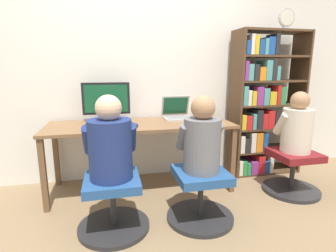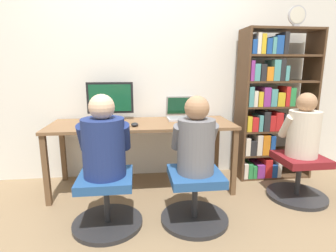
{
  "view_description": "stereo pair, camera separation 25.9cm",
  "coord_description": "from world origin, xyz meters",
  "px_view_note": "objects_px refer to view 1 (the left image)",
  "views": [
    {
      "loc": [
        -0.31,
        -2.32,
        1.27
      ],
      "look_at": [
        0.25,
        0.15,
        0.72
      ],
      "focal_mm": 28.0,
      "sensor_mm": 36.0,
      "label": 1
    },
    {
      "loc": [
        -0.05,
        -2.37,
        1.27
      ],
      "look_at": [
        0.25,
        0.15,
        0.72
      ],
      "focal_mm": 28.0,
      "sensor_mm": 36.0,
      "label": 2
    }
  ],
  "objects_px": {
    "person_at_laptop": "(202,139)",
    "office_chair_left": "(113,204)",
    "person_near_shelf": "(297,126)",
    "keyboard": "(105,127)",
    "bookshelf": "(260,107)",
    "desk_clock": "(287,18)",
    "office_chair_right": "(201,195)",
    "office_chair_side": "(292,172)",
    "desktop_monitor": "(106,101)",
    "laptop": "(178,114)",
    "person_at_monitor": "(110,144)"
  },
  "relations": [
    {
      "from": "person_at_laptop",
      "to": "bookshelf",
      "type": "relative_size",
      "value": 0.37
    },
    {
      "from": "laptop",
      "to": "office_chair_left",
      "type": "distance_m",
      "value": 1.3
    },
    {
      "from": "office_chair_right",
      "to": "keyboard",
      "type": "bearing_deg",
      "value": 144.51
    },
    {
      "from": "desk_clock",
      "to": "office_chair_side",
      "type": "bearing_deg",
      "value": -103.53
    },
    {
      "from": "laptop",
      "to": "office_chair_right",
      "type": "relative_size",
      "value": 0.57
    },
    {
      "from": "desktop_monitor",
      "to": "person_at_laptop",
      "type": "relative_size",
      "value": 0.79
    },
    {
      "from": "laptop",
      "to": "office_chair_left",
      "type": "bearing_deg",
      "value": -130.68
    },
    {
      "from": "person_at_laptop",
      "to": "laptop",
      "type": "bearing_deg",
      "value": 87.82
    },
    {
      "from": "office_chair_left",
      "to": "desk_clock",
      "type": "relative_size",
      "value": 2.64
    },
    {
      "from": "desktop_monitor",
      "to": "keyboard",
      "type": "bearing_deg",
      "value": -92.61
    },
    {
      "from": "keyboard",
      "to": "bookshelf",
      "type": "bearing_deg",
      "value": 9.6
    },
    {
      "from": "office_chair_right",
      "to": "office_chair_side",
      "type": "xyz_separation_m",
      "value": [
        1.12,
        0.29,
        0.0
      ]
    },
    {
      "from": "person_at_laptop",
      "to": "person_near_shelf",
      "type": "xyz_separation_m",
      "value": [
        1.12,
        0.29,
        -0.01
      ]
    },
    {
      "from": "office_chair_right",
      "to": "person_at_monitor",
      "type": "xyz_separation_m",
      "value": [
        -0.73,
        0.03,
        0.5
      ]
    },
    {
      "from": "desktop_monitor",
      "to": "person_near_shelf",
      "type": "xyz_separation_m",
      "value": [
        1.87,
        -0.63,
        -0.23
      ]
    },
    {
      "from": "keyboard",
      "to": "person_at_monitor",
      "type": "bearing_deg",
      "value": -85.79
    },
    {
      "from": "office_chair_right",
      "to": "person_near_shelf",
      "type": "relative_size",
      "value": 0.93
    },
    {
      "from": "bookshelf",
      "to": "person_near_shelf",
      "type": "bearing_deg",
      "value": -82.3
    },
    {
      "from": "office_chair_right",
      "to": "person_at_laptop",
      "type": "relative_size",
      "value": 0.91
    },
    {
      "from": "desktop_monitor",
      "to": "person_near_shelf",
      "type": "relative_size",
      "value": 0.81
    },
    {
      "from": "person_at_laptop",
      "to": "office_chair_side",
      "type": "xyz_separation_m",
      "value": [
        1.12,
        0.28,
        -0.49
      ]
    },
    {
      "from": "office_chair_right",
      "to": "office_chair_side",
      "type": "bearing_deg",
      "value": 14.38
    },
    {
      "from": "person_at_laptop",
      "to": "bookshelf",
      "type": "bearing_deg",
      "value": 39.19
    },
    {
      "from": "laptop",
      "to": "office_chair_side",
      "type": "xyz_separation_m",
      "value": [
        1.08,
        -0.62,
        -0.55
      ]
    },
    {
      "from": "laptop",
      "to": "office_chair_left",
      "type": "xyz_separation_m",
      "value": [
        -0.76,
        -0.89,
        -0.55
      ]
    },
    {
      "from": "desktop_monitor",
      "to": "person_at_laptop",
      "type": "height_order",
      "value": "desktop_monitor"
    },
    {
      "from": "office_chair_right",
      "to": "person_near_shelf",
      "type": "bearing_deg",
      "value": 14.59
    },
    {
      "from": "person_at_laptop",
      "to": "desk_clock",
      "type": "xyz_separation_m",
      "value": [
        1.23,
        0.76,
        1.11
      ]
    },
    {
      "from": "laptop",
      "to": "person_at_monitor",
      "type": "height_order",
      "value": "person_at_monitor"
    },
    {
      "from": "keyboard",
      "to": "person_near_shelf",
      "type": "height_order",
      "value": "person_near_shelf"
    },
    {
      "from": "person_at_monitor",
      "to": "office_chair_right",
      "type": "bearing_deg",
      "value": -2.06
    },
    {
      "from": "person_at_laptop",
      "to": "office_chair_left",
      "type": "bearing_deg",
      "value": 178.64
    },
    {
      "from": "office_chair_right",
      "to": "bookshelf",
      "type": "xyz_separation_m",
      "value": [
        1.04,
        0.85,
        0.61
      ]
    },
    {
      "from": "desktop_monitor",
      "to": "desk_clock",
      "type": "distance_m",
      "value": 2.18
    },
    {
      "from": "laptop",
      "to": "person_at_laptop",
      "type": "distance_m",
      "value": 0.91
    },
    {
      "from": "desktop_monitor",
      "to": "bookshelf",
      "type": "xyz_separation_m",
      "value": [
        1.79,
        -0.06,
        -0.11
      ]
    },
    {
      "from": "desktop_monitor",
      "to": "person_at_monitor",
      "type": "bearing_deg",
      "value": -88.61
    },
    {
      "from": "person_at_laptop",
      "to": "person_at_monitor",
      "type": "bearing_deg",
      "value": 178.28
    },
    {
      "from": "office_chair_left",
      "to": "person_at_laptop",
      "type": "distance_m",
      "value": 0.88
    },
    {
      "from": "office_chair_right",
      "to": "bookshelf",
      "type": "bearing_deg",
      "value": 39.33
    },
    {
      "from": "office_chair_left",
      "to": "person_at_monitor",
      "type": "xyz_separation_m",
      "value": [
        0.0,
        0.0,
        0.5
      ]
    },
    {
      "from": "laptop",
      "to": "office_chair_side",
      "type": "height_order",
      "value": "laptop"
    },
    {
      "from": "desktop_monitor",
      "to": "keyboard",
      "type": "distance_m",
      "value": 0.42
    },
    {
      "from": "person_at_monitor",
      "to": "person_near_shelf",
      "type": "height_order",
      "value": "person_at_monitor"
    },
    {
      "from": "office_chair_right",
      "to": "desk_clock",
      "type": "bearing_deg",
      "value": 31.95
    },
    {
      "from": "desk_clock",
      "to": "office_chair_right",
      "type": "bearing_deg",
      "value": -148.05
    },
    {
      "from": "office_chair_left",
      "to": "desk_clock",
      "type": "xyz_separation_m",
      "value": [
        1.96,
        0.75,
        1.6
      ]
    },
    {
      "from": "desktop_monitor",
      "to": "office_chair_right",
      "type": "bearing_deg",
      "value": -50.68
    },
    {
      "from": "keyboard",
      "to": "person_at_monitor",
      "type": "xyz_separation_m",
      "value": [
        0.04,
        -0.52,
        -0.02
      ]
    },
    {
      "from": "laptop",
      "to": "person_near_shelf",
      "type": "relative_size",
      "value": 0.54
    }
  ]
}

